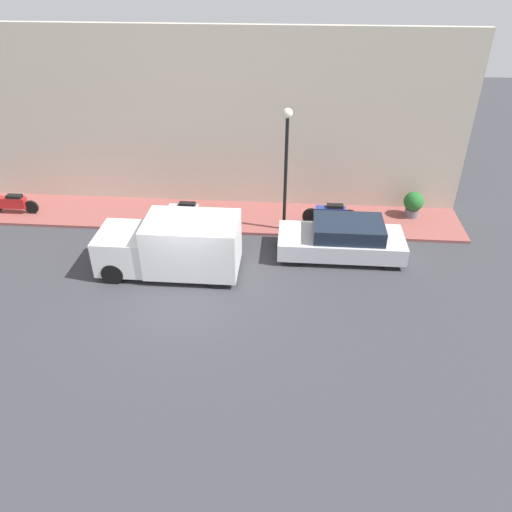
# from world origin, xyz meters

# --- Properties ---
(ground_plane) EXTENTS (60.00, 60.00, 0.00)m
(ground_plane) POSITION_xyz_m (0.00, 0.00, 0.00)
(ground_plane) COLOR #38383D
(sidewalk) EXTENTS (2.58, 19.27, 0.10)m
(sidewalk) POSITION_xyz_m (4.93, 0.00, 0.05)
(sidewalk) COLOR #934C47
(sidewalk) RESTS_ON ground_plane
(building_facade) EXTENTS (0.30, 19.27, 6.83)m
(building_facade) POSITION_xyz_m (6.37, 0.00, 3.42)
(building_facade) COLOR beige
(building_facade) RESTS_ON ground_plane
(parked_car) EXTENTS (1.83, 4.28, 1.31)m
(parked_car) POSITION_xyz_m (2.53, -4.91, 0.64)
(parked_car) COLOR silver
(parked_car) RESTS_ON ground_plane
(delivery_van) EXTENTS (1.91, 4.54, 1.91)m
(delivery_van) POSITION_xyz_m (1.11, 0.69, 0.97)
(delivery_van) COLOR white
(delivery_van) RESTS_ON ground_plane
(motorcycle_blue) EXTENTS (0.30, 2.09, 0.86)m
(motorcycle_blue) POSITION_xyz_m (4.49, -4.60, 0.57)
(motorcycle_blue) COLOR navy
(motorcycle_blue) RESTS_ON sidewalk
(motorcycle_red) EXTENTS (0.30, 2.02, 0.77)m
(motorcycle_red) POSITION_xyz_m (4.51, 7.85, 0.52)
(motorcycle_red) COLOR #B21E1E
(motorcycle_red) RESTS_ON sidewalk
(scooter_silver) EXTENTS (0.30, 2.12, 0.81)m
(scooter_silver) POSITION_xyz_m (4.31, 0.96, 0.55)
(scooter_silver) COLOR #B7B7BF
(scooter_silver) RESTS_ON sidewalk
(streetlamp) EXTENTS (0.34, 0.34, 4.54)m
(streetlamp) POSITION_xyz_m (4.05, -2.86, 3.10)
(streetlamp) COLOR black
(streetlamp) RESTS_ON sidewalk
(potted_plant) EXTENTS (0.76, 0.76, 1.02)m
(potted_plant) POSITION_xyz_m (5.45, -7.83, 0.65)
(potted_plant) COLOR slate
(potted_plant) RESTS_ON sidewalk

